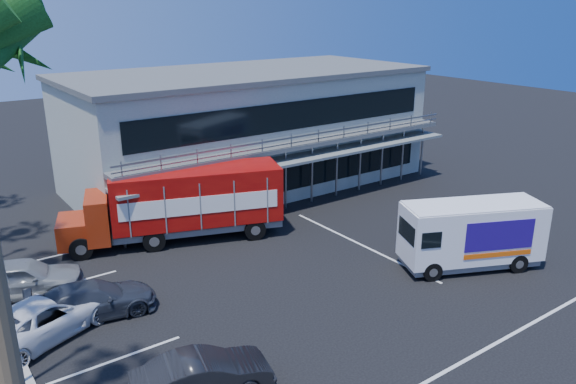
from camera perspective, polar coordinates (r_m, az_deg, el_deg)
ground at (r=24.64m, az=8.75°, el=-8.69°), size 120.00×120.00×0.00m
building at (r=36.39m, az=-4.14°, el=6.54°), size 22.40×12.00×7.30m
red_truck at (r=28.05m, az=-10.72°, el=-0.98°), size 10.85×5.82×3.58m
white_van at (r=26.04m, az=18.13°, el=-4.06°), size 6.45×4.46×2.99m
parked_car_b at (r=17.71m, az=-8.65°, el=-18.01°), size 4.40×2.34×1.38m
parked_car_c at (r=21.99m, az=-23.52°, el=-11.58°), size 5.65×4.20×1.43m
parked_car_d at (r=22.59m, az=-19.20°, el=-10.31°), size 4.89×2.61×1.35m
parked_car_e at (r=25.05m, az=-25.40°, el=-7.91°), size 4.97×3.26×1.57m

